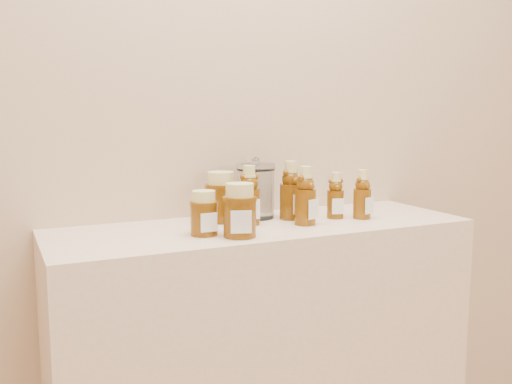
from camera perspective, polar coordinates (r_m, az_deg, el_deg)
name	(u,v)px	position (r m, az deg, el deg)	size (l,w,h in m)	color
wall_back	(235,68)	(1.78, -2.12, 12.29)	(3.50, 0.02, 2.70)	tan
display_table	(263,374)	(1.77, 0.69, -17.72)	(1.20, 0.40, 0.90)	beige
bear_bottle_back_left	(249,191)	(1.61, -0.68, 0.08)	(0.07, 0.07, 0.19)	#562D06
bear_bottle_back_mid	(290,186)	(1.69, 3.45, 0.56)	(0.07, 0.07, 0.20)	#562D06
bear_bottle_back_right	(335,192)	(1.72, 7.95, -0.02)	(0.05, 0.05, 0.16)	#562D06
bear_bottle_front_left	(305,192)	(1.61, 4.96, 0.02)	(0.06, 0.06, 0.19)	#562D06
bear_bottle_front_right	(362,191)	(1.73, 10.58, 0.09)	(0.06, 0.06, 0.17)	#562D06
honey_jar_left	(204,213)	(1.49, -5.23, -2.10)	(0.07, 0.07, 0.12)	#562D06
honey_jar_back	(221,197)	(1.66, -3.54, -0.49)	(0.09, 0.09, 0.15)	#562D06
honey_jar_front	(240,210)	(1.46, -1.64, -1.83)	(0.09, 0.09, 0.14)	#562D06
glass_canister	(256,189)	(1.71, -0.02, 0.33)	(0.12, 0.12, 0.18)	white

